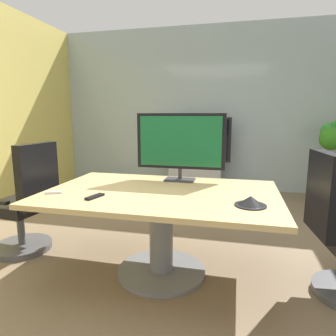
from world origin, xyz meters
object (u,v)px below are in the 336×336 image
object	(u,v)px
conference_table	(161,212)
office_chair_left	(26,207)
tv_monitor	(180,143)
remote_control	(95,197)
wall_display_unit	(196,167)
conference_phone	(251,201)

from	to	relation	value
conference_table	office_chair_left	xyz separation A→B (m)	(-1.39, 0.09, -0.09)
tv_monitor	remote_control	size ratio (longest dim) A/B	4.94
conference_table	wall_display_unit	size ratio (longest dim) A/B	1.45
wall_display_unit	remote_control	world-z (taller)	wall_display_unit
office_chair_left	conference_phone	xyz separation A→B (m)	(2.09, -0.34, 0.30)
office_chair_left	remote_control	world-z (taller)	office_chair_left
office_chair_left	conference_phone	distance (m)	2.14
conference_table	office_chair_left	world-z (taller)	office_chair_left
office_chair_left	wall_display_unit	world-z (taller)	wall_display_unit
conference_phone	remote_control	world-z (taller)	conference_phone
office_chair_left	tv_monitor	distance (m)	1.63
conference_phone	office_chair_left	bearing A→B (deg)	170.83
tv_monitor	conference_phone	size ratio (longest dim) A/B	3.82
conference_phone	conference_table	bearing A→B (deg)	160.77
conference_table	wall_display_unit	bearing A→B (deg)	92.18
remote_control	tv_monitor	bearing A→B (deg)	70.79
tv_monitor	conference_phone	world-z (taller)	tv_monitor
office_chair_left	conference_phone	size ratio (longest dim) A/B	4.95
office_chair_left	tv_monitor	world-z (taller)	tv_monitor
conference_table	tv_monitor	size ratio (longest dim) A/B	2.26
wall_display_unit	conference_phone	size ratio (longest dim) A/B	5.95
conference_phone	remote_control	xyz separation A→B (m)	(-1.14, -0.06, -0.02)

